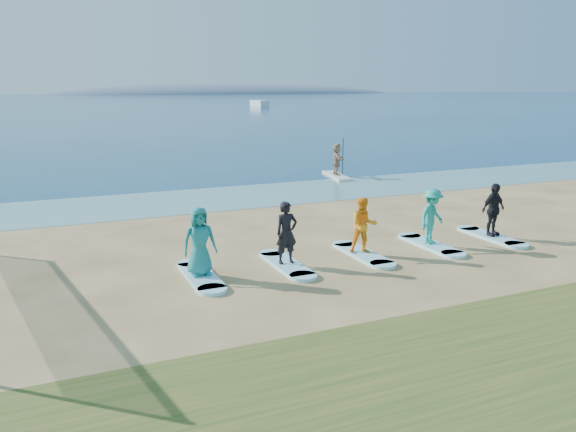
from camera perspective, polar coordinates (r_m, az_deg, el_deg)
name	(u,v)px	position (r m, az deg, el deg)	size (l,w,h in m)	color
ground	(300,278)	(14.09, 1.24, -6.27)	(600.00, 600.00, 0.00)	tan
shallow_water	(195,200)	(23.70, -9.45, 1.60)	(600.00, 600.00, 0.00)	teal
ocean	(61,102)	(172.21, -22.08, 10.68)	(600.00, 600.00, 0.00)	navy
island_ridge	(231,93)	(327.90, -5.81, 12.29)	(220.00, 56.00, 18.00)	slate
paddleboard	(336,176)	(29.50, 4.95, 4.10)	(0.70, 3.00, 0.12)	silver
paddleboarder	(337,159)	(29.38, 4.98, 5.77)	(1.50, 0.48, 1.62)	tan
boat_offshore_b	(259,107)	(127.11, -2.92, 11.04)	(2.09, 6.07, 1.37)	silver
surfboard_0	(201,276)	(14.22, -8.86, -6.05)	(0.70, 2.20, 0.09)	#A1E6F9
student_0	(199,241)	(13.95, -8.99, -2.55)	(0.84, 0.54, 1.71)	teal
surfboard_1	(287,264)	(14.94, -0.15, -4.94)	(0.70, 2.20, 0.09)	#A1E6F9
student_1	(287,233)	(14.69, -0.15, -1.71)	(0.60, 0.40, 1.65)	black
surfboard_2	(363,254)	(15.96, 7.58, -3.86)	(0.70, 2.20, 0.09)	#A1E6F9
student_2	(363,225)	(15.74, 7.67, -0.96)	(0.77, 0.60, 1.57)	orange
surfboard_3	(430,245)	(17.25, 14.25, -2.86)	(0.70, 2.20, 0.09)	#A1E6F9
student_3	(432,216)	(17.03, 14.42, -0.05)	(1.07, 0.61, 1.65)	teal
surfboard_4	(491,237)	(18.73, 19.92, -1.99)	(0.70, 2.20, 0.09)	#A1E6F9
student_4	(493,210)	(18.54, 20.13, 0.61)	(0.97, 0.40, 1.65)	black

